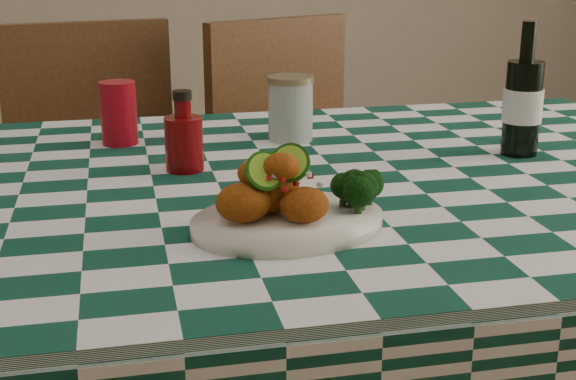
{
  "coord_description": "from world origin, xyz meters",
  "views": [
    {
      "loc": [
        -0.26,
        -1.23,
        1.17
      ],
      "look_at": [
        -0.04,
        -0.24,
        0.84
      ],
      "focal_mm": 50.0,
      "sensor_mm": 36.0,
      "label": 1
    }
  ],
  "objects": [
    {
      "name": "ketchup_bottle",
      "position": [
        -0.15,
        0.08,
        0.85
      ],
      "size": [
        0.07,
        0.07,
        0.14
      ],
      "primitive_type": null,
      "rotation": [
        0.0,
        0.0,
        -0.05
      ],
      "color": "#640508",
      "rests_on": "dining_table"
    },
    {
      "name": "beer_bottle",
      "position": [
        0.46,
        0.06,
        0.91
      ],
      "size": [
        0.09,
        0.09,
        0.24
      ],
      "primitive_type": null,
      "rotation": [
        0.0,
        0.0,
        -0.37
      ],
      "color": "black",
      "rests_on": "dining_table"
    },
    {
      "name": "plate",
      "position": [
        -0.04,
        -0.24,
        0.8
      ],
      "size": [
        0.31,
        0.27,
        0.02
      ],
      "primitive_type": null,
      "rotation": [
        0.0,
        0.0,
        0.23
      ],
      "color": "white",
      "rests_on": "dining_table"
    },
    {
      "name": "broccoli_side",
      "position": [
        0.06,
        -0.22,
        0.83
      ],
      "size": [
        0.07,
        0.07,
        0.05
      ],
      "primitive_type": null,
      "color": "black",
      "rests_on": "plate"
    },
    {
      "name": "wooden_chair_left",
      "position": [
        -0.29,
        0.71,
        0.48
      ],
      "size": [
        0.51,
        0.52,
        0.96
      ],
      "primitive_type": null,
      "rotation": [
        0.0,
        0.0,
        0.16
      ],
      "color": "#472814",
      "rests_on": "ground"
    },
    {
      "name": "fried_chicken_pile",
      "position": [
        -0.05,
        -0.24,
        0.85
      ],
      "size": [
        0.14,
        0.1,
        0.09
      ],
      "primitive_type": null,
      "color": "#9B460F",
      "rests_on": "plate"
    },
    {
      "name": "wooden_chair_right",
      "position": [
        0.26,
        0.72,
        0.48
      ],
      "size": [
        0.58,
        0.59,
        0.96
      ],
      "primitive_type": null,
      "rotation": [
        0.0,
        0.0,
        0.41
      ],
      "color": "#472814",
      "rests_on": "ground"
    },
    {
      "name": "red_tumbler",
      "position": [
        -0.25,
        0.29,
        0.85
      ],
      "size": [
        0.07,
        0.07,
        0.12
      ],
      "primitive_type": "cylinder",
      "rotation": [
        0.0,
        0.0,
        -0.05
      ],
      "color": "#A00817",
      "rests_on": "dining_table"
    },
    {
      "name": "mason_jar",
      "position": [
        0.07,
        0.25,
        0.85
      ],
      "size": [
        0.12,
        0.12,
        0.12
      ],
      "primitive_type": null,
      "rotation": [
        0.0,
        0.0,
        0.35
      ],
      "color": "#B2BCBA",
      "rests_on": "dining_table"
    }
  ]
}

